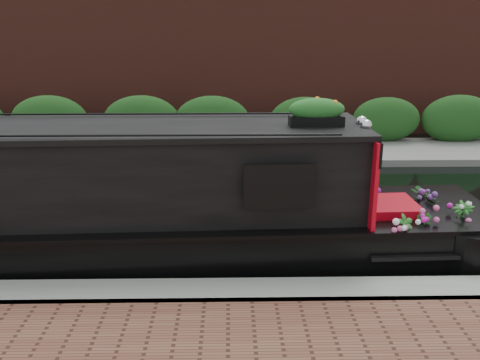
{
  "coord_description": "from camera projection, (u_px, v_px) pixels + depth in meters",
  "views": [
    {
      "loc": [
        0.31,
        -9.14,
        3.45
      ],
      "look_at": [
        0.47,
        -0.6,
        0.81
      ],
      "focal_mm": 40.0,
      "sensor_mm": 36.0,
      "label": 1
    }
  ],
  "objects": [
    {
      "name": "ground",
      "position": [
        213.0,
        213.0,
        9.74
      ],
      "size": [
        80.0,
        80.0,
        0.0
      ],
      "primitive_type": "plane",
      "color": "black",
      "rests_on": "ground"
    },
    {
      "name": "near_bank_coping",
      "position": [
        206.0,
        308.0,
        6.59
      ],
      "size": [
        40.0,
        0.6,
        0.5
      ],
      "primitive_type": "cube",
      "color": "gray",
      "rests_on": "ground"
    },
    {
      "name": "far_bank_path",
      "position": [
        218.0,
        155.0,
        13.75
      ],
      "size": [
        40.0,
        2.4,
        0.34
      ],
      "primitive_type": "cube",
      "color": "slate",
      "rests_on": "ground"
    },
    {
      "name": "far_hedge",
      "position": [
        219.0,
        147.0,
        14.61
      ],
      "size": [
        40.0,
        1.1,
        2.8
      ],
      "primitive_type": "cube",
      "color": "#1A4517",
      "rests_on": "ground"
    },
    {
      "name": "far_brick_wall",
      "position": [
        220.0,
        131.0,
        16.62
      ],
      "size": [
        40.0,
        1.0,
        8.0
      ],
      "primitive_type": "cube",
      "color": "#51231B",
      "rests_on": "ground"
    },
    {
      "name": "narrowboat",
      "position": [
        96.0,
        211.0,
        7.67
      ],
      "size": [
        11.05,
        2.34,
        2.58
      ],
      "rotation": [
        0.0,
        0.0,
        0.04
      ],
      "color": "black",
      "rests_on": "ground"
    }
  ]
}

